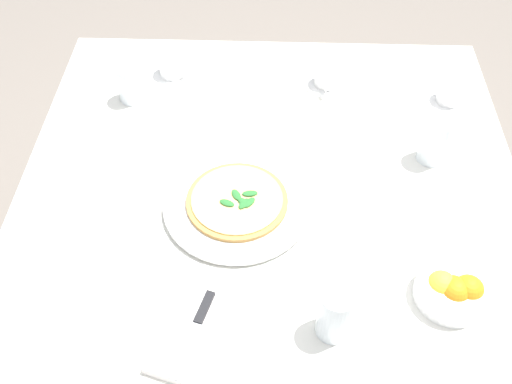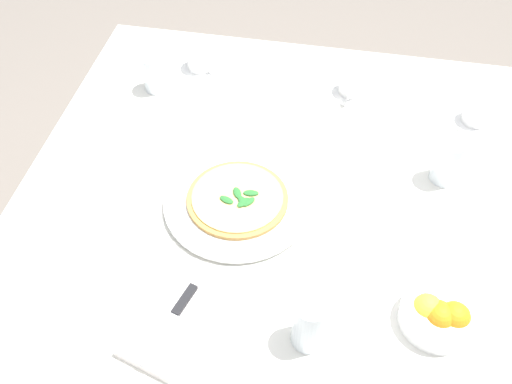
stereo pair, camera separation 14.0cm
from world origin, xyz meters
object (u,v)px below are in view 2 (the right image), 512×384
Objects in this scene: dinner_knife at (171,320)px; citrus_bowl at (439,315)px; water_glass_left_edge at (448,162)px; napkin_folded at (173,322)px; coffee_cup_far_left at (201,60)px; water_glass_right_edge at (310,324)px; coffee_cup_far_right at (353,85)px; pizza_plate at (238,202)px; pizza at (238,198)px; water_glass_near_left at (155,75)px; coffee_cup_near_right at (478,114)px; menu_card at (306,89)px.

citrus_bowl is at bearing 117.87° from dinner_knife.
citrus_bowl is (-0.11, 0.52, 0.00)m from dinner_knife.
water_glass_left_edge is 0.82× the size of citrus_bowl.
napkin_folded is 0.01m from dinner_knife.
coffee_cup_far_left is 0.76m from water_glass_left_edge.
coffee_cup_far_left is at bearing -152.47° from water_glass_right_edge.
water_glass_left_edge is 0.50× the size of napkin_folded.
citrus_bowl is at bearing 17.90° from coffee_cup_far_right.
pizza_plate is 1.46× the size of pizza.
coffee_cup_far_right is 0.38m from water_glass_left_edge.
water_glass_right_edge reaches higher than water_glass_near_left.
water_glass_left_edge is 0.41m from citrus_bowl.
coffee_cup_near_right is (-0.41, 0.57, 0.02)m from pizza_plate.
pizza is (0.00, 0.00, 0.01)m from pizza_plate.
coffee_cup_far_left is 0.98× the size of coffee_cup_far_right.
coffee_cup_near_right is (-0.41, 0.57, 0.00)m from pizza.
dinner_knife is (0.52, -0.54, -0.03)m from water_glass_left_edge.
dinner_knife is 0.78m from menu_card.
coffee_cup_far_right is 0.88× the size of citrus_bowl.
coffee_cup_far_right is at bearing 153.69° from pizza.
citrus_bowl is 0.74m from menu_card.
coffee_cup_far_left reaches higher than pizza_plate.
coffee_cup_far_left is 1.22× the size of water_glass_near_left.
citrus_bowl is (0.23, 0.46, 0.02)m from pizza_plate.
pizza reaches higher than dinner_knife.
water_glass_right_edge is at bearing 33.65° from pizza_plate.
water_glass_left_edge is at bearing 40.86° from coffee_cup_far_right.
water_glass_near_left reaches higher than coffee_cup_far_right.
pizza is 1.83× the size of coffee_cup_far_left.
water_glass_right_edge is at bearing -26.61° from coffee_cup_near_right.
coffee_cup_far_left reaches higher than napkin_folded.
coffee_cup_far_left is 0.52× the size of napkin_folded.
water_glass_right_edge is (0.70, 0.52, 0.01)m from water_glass_near_left.
coffee_cup_near_right is 0.24m from water_glass_left_edge.
dinner_knife is at bearing 0.44° from napkin_folded.
coffee_cup_near_right is 0.52× the size of napkin_folded.
water_glass_near_left is 0.84× the size of water_glass_right_edge.
water_glass_near_left is (0.08, -0.55, 0.02)m from coffee_cup_far_right.
water_glass_near_left is 0.43× the size of napkin_folded.
napkin_folded is (0.83, 0.15, -0.02)m from coffee_cup_far_left.
pizza is 0.51m from water_glass_left_edge.
coffee_cup_near_right is at bearing 156.35° from napkin_folded.
dinner_knife is at bearing -10.76° from pizza_plate.
coffee_cup_far_left reaches higher than coffee_cup_far_right.
water_glass_left_edge is 0.45m from menu_card.
menu_card is (-0.65, -0.35, 0.00)m from citrus_bowl.
pizza reaches higher than napkin_folded.
water_glass_near_left reaches higher than citrus_bowl.
coffee_cup_far_right is (0.03, 0.45, -0.00)m from coffee_cup_far_left.
dinner_knife is at bearing -85.25° from water_glass_right_edge.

